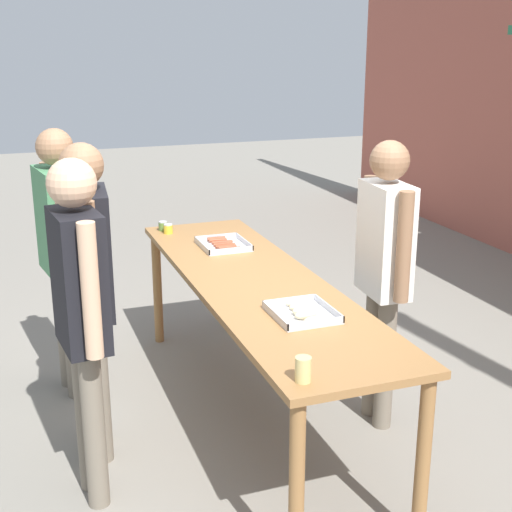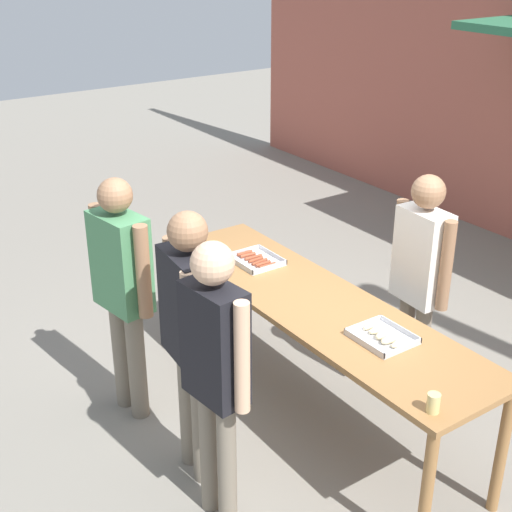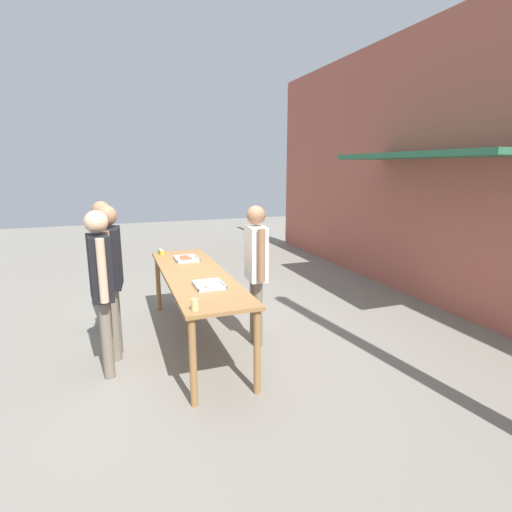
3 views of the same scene
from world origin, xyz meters
The scene contains 11 objects.
ground_plane centered at (0.00, 0.00, 0.00)m, with size 24.00×24.00×0.00m, color gray.
serving_table centered at (0.00, 0.00, 0.84)m, with size 2.91×0.77×0.93m.
food_tray_sausages centered at (-0.74, 0.03, 0.95)m, with size 0.37×0.32×0.04m.
food_tray_buns centered at (0.64, 0.03, 0.95)m, with size 0.36×0.32×0.06m.
condiment_jar_mustard centered at (-1.32, -0.27, 0.97)m, with size 0.07×0.07×0.07m.
condiment_jar_ketchup centered at (-1.23, -0.25, 0.97)m, with size 0.07×0.07×0.07m.
beer_cup centered at (1.32, -0.27, 0.99)m, with size 0.07×0.07×0.11m.
person_server_behind_table centered at (0.29, 0.71, 1.08)m, with size 0.55×0.23×1.78m.
person_customer_holding_hotdog centered at (-0.78, -1.06, 1.08)m, with size 0.62×0.30×1.80m.
person_customer_with_cup centered at (0.47, -1.09, 1.10)m, with size 0.54×0.25×1.81m.
person_customer_waiting_in_line centered at (0.05, -0.99, 1.09)m, with size 0.63×0.28×1.82m.
Camera 1 is at (3.83, -1.39, 2.33)m, focal length 50.00 mm.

